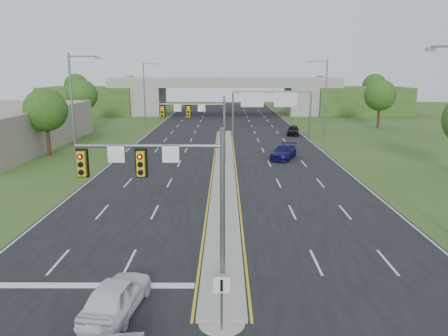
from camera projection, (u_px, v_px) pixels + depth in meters
name	position (u px, v px, depth m)	size (l,w,h in m)	color
ground	(223.00, 276.00, 20.52)	(240.00, 240.00, 0.00)	#334F1C
road	(224.00, 148.00, 54.68)	(24.00, 160.00, 0.02)	black
median	(224.00, 168.00, 42.95)	(2.00, 54.00, 0.16)	gray
median_nose	(222.00, 322.00, 16.59)	(2.00, 2.00, 0.16)	gray
lane_markings	(219.00, 157.00, 48.74)	(23.72, 160.00, 0.01)	gold
signal_mast_near	(172.00, 179.00, 19.43)	(6.62, 0.60, 7.00)	slate
signal_mast_far	(202.00, 119.00, 43.84)	(6.62, 0.60, 7.00)	slate
keep_right_sign	(222.00, 295.00, 15.77)	(0.60, 0.13, 2.20)	slate
sign_gantry	(271.00, 101.00, 63.21)	(11.58, 0.44, 6.67)	slate
overpass	(225.00, 98.00, 97.85)	(80.00, 14.00, 8.10)	gray
lightpole_l_mid	(75.00, 109.00, 38.77)	(2.85, 0.25, 11.00)	slate
lightpole_l_far	(145.00, 92.00, 72.94)	(2.85, 0.25, 11.00)	slate
lightpole_r_far	(324.00, 97.00, 58.20)	(2.85, 0.25, 11.00)	slate
tree_l_near	(46.00, 110.00, 48.76)	(4.80, 4.80, 7.60)	#382316
tree_l_mid	(82.00, 95.00, 73.11)	(5.20, 5.20, 8.12)	#382316
tree_r_mid	(380.00, 95.00, 72.92)	(5.20, 5.20, 8.12)	#382316
tree_back_a	(76.00, 86.00, 111.16)	(6.00, 6.00, 8.85)	#382316
tree_back_b	(131.00, 87.00, 111.18)	(5.60, 5.60, 8.32)	#382316
tree_back_c	(319.00, 87.00, 111.00)	(5.60, 5.60, 8.32)	#382316
tree_back_d	(374.00, 86.00, 110.88)	(6.00, 6.00, 8.85)	#382316
car_white	(116.00, 295.00, 17.23)	(1.74, 4.31, 1.47)	white
car_far_b	(284.00, 152.00, 47.83)	(2.09, 5.15, 1.50)	#0C0B43
car_far_c	(293.00, 130.00, 65.80)	(1.74, 4.32, 1.47)	black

